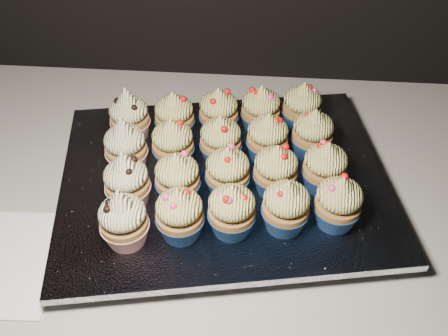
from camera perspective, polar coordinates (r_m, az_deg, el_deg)
name	(u,v)px	position (r m, az deg, el deg)	size (l,w,h in m)	color
cabinet	(213,329)	(1.16, -1.31, -17.94)	(2.40, 0.60, 0.86)	black
worktop	(208,189)	(0.80, -1.83, -2.43)	(2.44, 0.64, 0.04)	beige
baking_tray	(224,187)	(0.76, 0.00, -2.13)	(0.44, 0.34, 0.02)	black
foil_lining	(224,179)	(0.75, 0.00, -1.22)	(0.48, 0.37, 0.01)	silver
cupcake_0	(123,220)	(0.64, -11.42, -5.81)	(0.06, 0.06, 0.10)	#AA1F17
cupcake_1	(180,214)	(0.64, -5.10, -5.29)	(0.06, 0.06, 0.08)	navy
cupcake_2	(232,210)	(0.64, 0.88, -4.87)	(0.06, 0.06, 0.08)	navy
cupcake_3	(286,207)	(0.65, 7.07, -4.40)	(0.06, 0.06, 0.08)	navy
cupcake_4	(338,203)	(0.67, 12.91, -3.90)	(0.06, 0.06, 0.08)	navy
cupcake_5	(127,181)	(0.69, -11.04, -1.52)	(0.06, 0.06, 0.10)	#AA1F17
cupcake_6	(177,178)	(0.69, -5.35, -1.17)	(0.06, 0.06, 0.08)	navy
cupcake_7	(228,172)	(0.69, 0.42, -0.51)	(0.06, 0.06, 0.08)	navy
cupcake_8	(275,171)	(0.70, 5.90, -0.30)	(0.06, 0.06, 0.08)	navy
cupcake_9	(325,168)	(0.71, 11.43, 0.05)	(0.06, 0.06, 0.08)	navy
cupcake_10	(126,146)	(0.74, -11.18, 2.44)	(0.06, 0.06, 0.10)	#AA1F17
cupcake_11	(173,144)	(0.74, -5.87, 2.78)	(0.06, 0.06, 0.08)	navy
cupcake_12	(221,141)	(0.74, -0.39, 3.13)	(0.06, 0.06, 0.08)	navy
cupcake_13	(267,138)	(0.75, 4.99, 3.43)	(0.06, 0.06, 0.08)	navy
cupcake_14	(312,134)	(0.77, 10.08, 3.85)	(0.06, 0.06, 0.08)	navy
cupcake_15	(129,117)	(0.80, -10.76, 5.79)	(0.06, 0.06, 0.10)	#AA1F17
cupcake_16	(174,117)	(0.79, -5.68, 5.87)	(0.06, 0.06, 0.08)	navy
cupcake_17	(219,112)	(0.80, -0.62, 6.38)	(0.06, 0.06, 0.08)	navy
cupcake_18	(261,110)	(0.80, 4.21, 6.64)	(0.06, 0.06, 0.08)	navy
cupcake_19	(302,107)	(0.82, 8.87, 6.91)	(0.06, 0.06, 0.08)	navy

